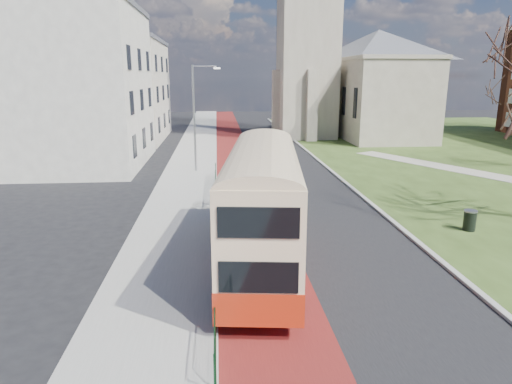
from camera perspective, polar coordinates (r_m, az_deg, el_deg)
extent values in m
plane|color=black|center=(18.98, 3.98, -8.40)|extent=(160.00, 160.00, 0.00)
cube|color=black|center=(38.24, 1.65, 3.29)|extent=(9.00, 120.00, 0.01)
cube|color=#591414|center=(38.03, -2.40, 3.22)|extent=(3.40, 120.00, 0.01)
cube|color=gray|center=(38.05, -8.14, 3.18)|extent=(4.00, 120.00, 0.12)
cube|color=#999993|center=(37.99, -5.12, 3.25)|extent=(0.25, 120.00, 0.13)
cube|color=#999993|center=(40.93, 7.76, 3.98)|extent=(0.25, 80.00, 0.13)
cylinder|color=#0B3418|center=(22.18, -5.12, -2.02)|extent=(0.04, 24.00, 0.04)
cylinder|color=#0B3418|center=(22.46, -5.06, -4.35)|extent=(0.04, 24.00, 0.04)
cube|color=gray|center=(56.52, 6.49, 18.98)|extent=(6.50, 6.50, 24.00)
cube|color=gray|center=(58.62, 14.61, 11.11)|extent=(9.00, 18.00, 9.00)
pyramid|color=#565960|center=(58.79, 15.14, 19.01)|extent=(9.00, 18.00, 3.60)
cube|color=beige|center=(40.87, -21.28, 11.88)|extent=(10.00, 14.00, 12.50)
cube|color=#565960|center=(41.22, -22.15, 20.91)|extent=(10.30, 14.30, 0.50)
cube|color=#BFB5A2|center=(56.44, -16.71, 11.89)|extent=(10.00, 16.00, 11.00)
cube|color=#565960|center=(56.55, -17.14, 17.71)|extent=(10.30, 16.30, 0.50)
cylinder|color=gray|center=(35.47, -7.73, 9.02)|extent=(0.16, 0.16, 8.00)
cylinder|color=gray|center=(35.30, -6.43, 15.37)|extent=(1.80, 0.10, 0.10)
cube|color=silver|center=(35.29, -4.91, 15.16)|extent=(0.50, 0.18, 0.12)
cube|color=#B32810|center=(18.01, 0.82, -6.14)|extent=(3.86, 11.27, 1.00)
cube|color=beige|center=(17.43, 0.85, -0.09)|extent=(3.83, 11.21, 2.91)
cube|color=black|center=(18.03, -3.16, -2.60)|extent=(1.14, 9.00, 0.95)
cube|color=black|center=(17.98, 4.88, -2.68)|extent=(1.14, 9.00, 0.95)
cube|color=black|center=(17.36, -3.31, 1.87)|extent=(1.25, 9.87, 0.90)
cube|color=black|center=(17.31, 5.03, 1.80)|extent=(1.25, 9.87, 0.90)
cube|color=black|center=(22.97, 1.12, 1.13)|extent=(2.25, 0.35, 1.05)
cube|color=black|center=(22.68, 1.14, 4.84)|extent=(2.25, 0.35, 0.90)
cube|color=orange|center=(22.59, 1.14, 6.27)|extent=(1.79, 0.31, 0.30)
cylinder|color=black|center=(21.77, -2.04, -3.88)|extent=(0.42, 1.07, 1.04)
cylinder|color=black|center=(21.73, 4.09, -3.94)|extent=(0.42, 1.07, 1.04)
cylinder|color=black|center=(15.24, -3.91, -12.20)|extent=(0.42, 1.07, 1.04)
cylinder|color=black|center=(15.19, 5.03, -12.32)|extent=(0.42, 1.07, 1.04)
cylinder|color=black|center=(24.37, 25.15, -3.30)|extent=(0.69, 0.69, 0.95)
cylinder|color=gray|center=(24.23, 25.27, -2.16)|extent=(0.74, 0.74, 0.06)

